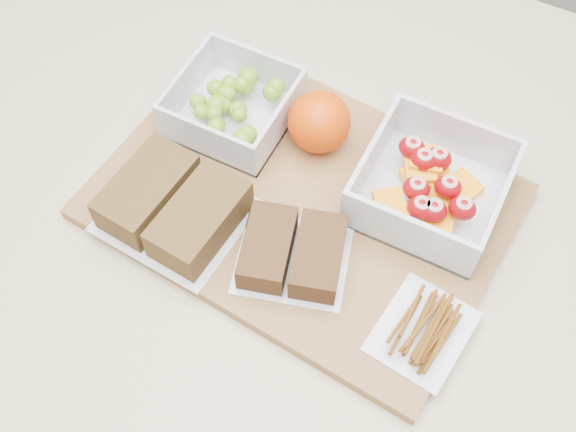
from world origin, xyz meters
name	(u,v)px	position (x,y,z in m)	size (l,w,h in m)	color
counter	(290,365)	(0.00, 0.00, 0.45)	(1.20, 0.90, 0.90)	beige
cutting_board	(303,202)	(0.00, 0.02, 0.91)	(0.42, 0.30, 0.02)	olive
grape_container	(235,105)	(-0.12, 0.09, 0.94)	(0.12, 0.12, 0.05)	silver
fruit_container	(431,187)	(0.12, 0.08, 0.94)	(0.14, 0.14, 0.06)	silver
orange	(319,122)	(-0.02, 0.10, 0.95)	(0.07, 0.07, 0.07)	#E94705
sandwich_bag_left	(174,206)	(-0.11, -0.06, 0.94)	(0.15, 0.14, 0.04)	silver
sandwich_bag_center	(293,252)	(0.03, -0.05, 0.93)	(0.13, 0.13, 0.03)	silver
pretzel_bag	(424,328)	(0.17, -0.06, 0.93)	(0.09, 0.11, 0.02)	silver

